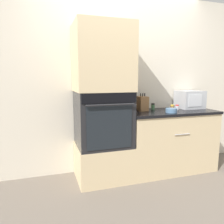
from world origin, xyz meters
TOP-DOWN VIEW (x-y plane):
  - ground_plane at (0.00, 0.00)m, footprint 12.00×12.00m
  - wall_back at (0.00, 0.63)m, footprint 8.00×0.05m
  - oven_cabinet_base at (-0.35, 0.30)m, footprint 0.70×0.60m
  - wall_oven at (-0.35, 0.30)m, footprint 0.67×0.64m
  - oven_cabinet_upper at (-0.35, 0.30)m, footprint 0.70×0.60m
  - counter_unit at (0.64, 0.30)m, footprint 1.30×0.63m
  - microwave at (1.06, 0.43)m, footprint 0.36×0.32m
  - knife_block at (0.26, 0.41)m, footprint 0.12×0.16m
  - bowl at (0.55, 0.14)m, footprint 0.15×0.15m
  - condiment_jar_near at (0.79, 0.35)m, footprint 0.05×0.05m
  - condiment_jar_mid at (0.72, 0.37)m, footprint 0.06×0.06m
  - condiment_jar_far at (0.46, 0.46)m, footprint 0.05×0.05m

SIDE VIEW (x-z plane):
  - ground_plane at x=0.00m, z-range 0.00..0.00m
  - oven_cabinet_base at x=-0.35m, z-range 0.00..0.46m
  - counter_unit at x=0.64m, z-range 0.00..0.87m
  - wall_oven at x=-0.35m, z-range 0.46..1.16m
  - bowl at x=0.55m, z-range 0.87..0.93m
  - condiment_jar_near at x=0.79m, z-range 0.87..0.94m
  - condiment_jar_mid at x=0.72m, z-range 0.87..0.94m
  - condiment_jar_far at x=0.46m, z-range 0.87..0.96m
  - knife_block at x=0.26m, z-range 0.85..1.10m
  - microwave at x=1.06m, z-range 0.87..1.14m
  - wall_back at x=0.00m, z-range 0.00..2.50m
  - oven_cabinet_upper at x=-0.35m, z-range 1.16..1.98m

